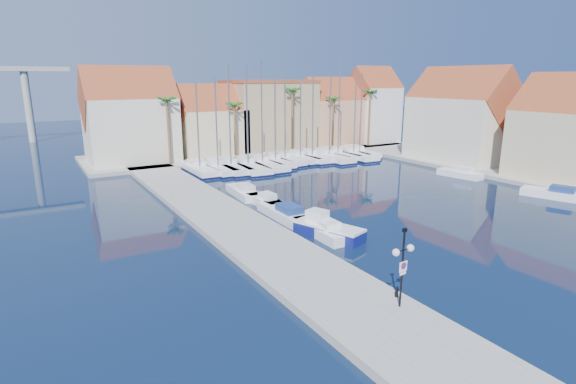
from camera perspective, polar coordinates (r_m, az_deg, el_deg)
name	(u,v)px	position (r m, az deg, el deg)	size (l,w,h in m)	color
ground	(429,259)	(33.14, 17.47, -8.13)	(260.00, 260.00, 0.00)	black
quay_west	(232,224)	(38.49, -7.09, -4.02)	(6.00, 77.00, 0.50)	gray
shore_north	(254,151)	(76.81, -4.36, 5.22)	(54.00, 16.00, 0.50)	gray
shore_east	(513,171)	(66.60, 26.66, 2.34)	(12.00, 60.00, 0.50)	gray
lamp_post	(403,256)	(24.06, 14.40, -7.85)	(1.49, 0.48, 4.38)	black
bollard	(397,293)	(26.10, 13.63, -12.34)	(0.19, 0.19, 0.47)	black
fishing_boat	(327,229)	(35.80, 4.98, -4.67)	(3.71, 6.08, 2.02)	navy
motorboat_west_0	(323,229)	(36.21, 4.41, -4.71)	(2.13, 6.27, 1.40)	white
motorboat_west_1	(286,213)	(40.31, -0.24, -2.68)	(2.39, 7.15, 1.40)	white
motorboat_west_2	(265,201)	(44.37, -2.90, -1.11)	(1.86, 5.20, 1.40)	white
motorboat_west_3	(244,192)	(48.08, -5.60, 0.05)	(2.47, 6.36, 1.40)	white
motorboat_east_0	(556,194)	(54.79, 30.88, -0.18)	(3.87, 6.64, 1.40)	white
motorboat_east_1	(461,173)	(61.25, 21.06, 2.24)	(2.72, 5.81, 1.40)	white
sailboat_0	(198,169)	(60.91, -11.30, 2.92)	(2.65, 9.82, 11.80)	white
sailboat_1	(216,168)	(61.10, -9.07, 3.06)	(2.84, 9.86, 12.18)	white
sailboat_2	(229,166)	(61.84, -7.46, 3.26)	(3.13, 10.93, 14.00)	white
sailboat_3	(246,165)	(62.21, -5.31, 3.37)	(4.01, 12.05, 13.86)	white
sailboat_4	(260,163)	(63.53, -3.55, 3.64)	(3.17, 11.86, 14.77)	white
sailboat_5	(274,161)	(65.29, -1.82, 3.96)	(3.20, 9.94, 12.85)	white
sailboat_6	(283,159)	(66.48, -0.63, 4.16)	(3.02, 9.15, 13.05)	white
sailboat_7	(298,158)	(68.05, 1.31, 4.38)	(2.97, 9.15, 12.05)	white
sailboat_8	(310,157)	(68.84, 2.86, 4.48)	(2.83, 9.55, 12.68)	white
sailboat_9	(327,156)	(69.53, 4.94, 4.53)	(3.00, 11.01, 13.35)	white
sailboat_10	(336,154)	(71.54, 6.05, 4.81)	(2.96, 10.21, 14.97)	white
sailboat_11	(351,154)	(71.98, 8.03, 4.78)	(3.73, 11.28, 13.53)	white
sailboat_12	(358,152)	(74.06, 8.82, 5.03)	(3.37, 9.82, 12.99)	white
building_0	(130,120)	(68.72, -19.39, 8.67)	(12.30, 9.00, 13.50)	beige
building_1	(210,124)	(72.11, -9.85, 8.51)	(10.30, 8.00, 11.00)	beige
building_2	(269,115)	(77.46, -2.42, 9.80)	(14.20, 10.20, 11.50)	tan
building_3	(330,115)	(82.97, 5.36, 9.77)	(10.30, 8.00, 12.00)	tan
building_4	(372,107)	(87.68, 10.63, 10.55)	(8.30, 8.00, 14.00)	white
building_5	(575,134)	(62.35, 32.61, 6.24)	(9.00, 12.30, 12.50)	beige
building_6	(461,119)	(70.99, 21.14, 8.68)	(9.00, 14.30, 13.50)	beige
palm_0	(167,102)	(64.61, -15.15, 10.95)	(2.60, 2.60, 10.15)	brown
palm_1	(234,107)	(68.02, -6.83, 10.68)	(2.60, 2.60, 9.15)	brown
palm_2	(292,93)	(72.53, 0.55, 12.48)	(2.60, 2.60, 11.15)	brown
palm_3	(333,101)	(77.00, 5.76, 11.47)	(2.60, 2.60, 9.65)	brown
palm_4	(370,94)	(81.92, 10.41, 12.13)	(2.60, 2.60, 10.65)	brown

